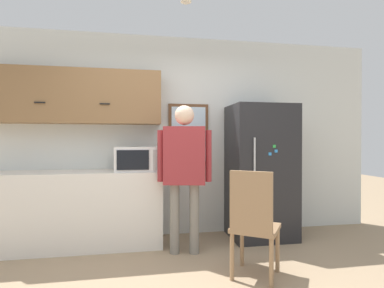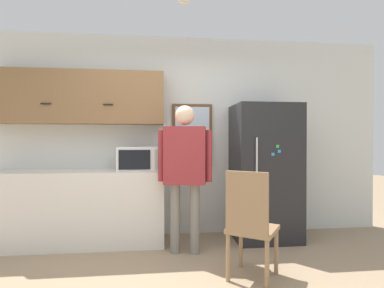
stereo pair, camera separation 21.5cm
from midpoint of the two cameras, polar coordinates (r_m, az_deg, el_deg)
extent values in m
cube|color=silver|center=(4.13, -6.34, 1.57)|extent=(6.00, 0.06, 2.70)
cube|color=silver|center=(3.98, -23.11, -11.40)|extent=(2.10, 0.59, 0.91)
cube|color=olive|center=(4.07, -22.73, 8.32)|extent=(2.10, 0.31, 0.67)
cube|color=black|center=(3.99, -28.44, 6.98)|extent=(0.12, 0.01, 0.01)
cube|color=black|center=(3.83, -17.85, 7.30)|extent=(0.12, 0.01, 0.01)
cube|color=white|center=(3.75, -12.03, -2.79)|extent=(0.52, 0.42, 0.29)
cube|color=black|center=(3.54, -12.91, -2.99)|extent=(0.37, 0.01, 0.23)
cube|color=#B2B2B2|center=(3.54, -8.58, -2.99)|extent=(0.07, 0.01, 0.24)
cylinder|color=gray|center=(3.52, -5.13, -13.98)|extent=(0.11, 0.11, 0.79)
cylinder|color=gray|center=(3.50, -1.37, -14.04)|extent=(0.11, 0.11, 0.79)
cube|color=maroon|center=(3.40, -3.26, -2.17)|extent=(0.50, 0.31, 0.65)
sphere|color=beige|center=(3.41, -3.27, 5.49)|extent=(0.22, 0.22, 0.22)
cylinder|color=maroon|center=(3.43, -7.82, -2.25)|extent=(0.07, 0.07, 0.58)
cylinder|color=maroon|center=(3.39, 1.36, -2.28)|extent=(0.07, 0.07, 0.58)
cube|color=#232326|center=(4.06, 11.47, -5.14)|extent=(0.81, 0.65, 1.75)
cylinder|color=silver|center=(3.64, 10.20, -3.59)|extent=(0.02, 0.02, 0.61)
cube|color=#338CDB|center=(3.76, 14.16, -1.31)|extent=(0.04, 0.01, 0.04)
cube|color=green|center=(3.75, 13.84, -0.43)|extent=(0.04, 0.01, 0.04)
cube|color=#338CDB|center=(3.73, 13.05, -1.86)|extent=(0.04, 0.01, 0.04)
cube|color=#997551|center=(2.97, 9.91, -15.51)|extent=(0.58, 0.58, 0.04)
cylinder|color=#997551|center=(3.18, 14.02, -18.96)|extent=(0.04, 0.04, 0.43)
cylinder|color=#997551|center=(3.25, 7.55, -18.46)|extent=(0.04, 0.04, 0.43)
cylinder|color=#997551|center=(2.85, 12.65, -21.30)|extent=(0.04, 0.04, 0.43)
cylinder|color=#997551|center=(2.94, 5.41, -20.60)|extent=(0.04, 0.04, 0.43)
cube|color=#997551|center=(2.73, 8.93, -10.74)|extent=(0.34, 0.25, 0.54)
cube|color=brown|center=(4.12, -2.19, 1.87)|extent=(0.55, 0.04, 0.83)
cube|color=silver|center=(4.10, -2.15, 1.88)|extent=(0.47, 0.01, 0.75)
cylinder|color=white|center=(3.32, -3.22, 25.53)|extent=(0.11, 0.11, 0.01)
camera|label=1|loc=(0.11, -91.86, -0.02)|focal=28.00mm
camera|label=2|loc=(0.11, 88.14, 0.02)|focal=28.00mm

